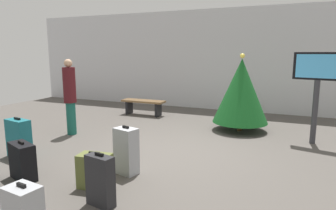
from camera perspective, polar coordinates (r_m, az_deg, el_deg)
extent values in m
plane|color=#514C47|center=(6.09, 1.32, -8.84)|extent=(16.00, 16.00, 0.00)
cube|color=silver|center=(10.44, 11.61, 8.45)|extent=(16.00, 0.20, 3.45)
cylinder|color=#4C3319|center=(7.82, 13.58, -4.00)|extent=(0.12, 0.12, 0.22)
cone|color=#14511E|center=(7.66, 13.86, 2.68)|extent=(1.38, 1.38, 1.61)
sphere|color=#F2D84C|center=(7.60, 14.14, 9.17)|extent=(0.12, 0.12, 0.12)
sphere|color=yellow|center=(7.72, 13.72, 6.58)|extent=(0.08, 0.08, 0.08)
sphere|color=blue|center=(7.98, 15.54, 1.83)|extent=(0.08, 0.08, 0.08)
sphere|color=silver|center=(7.79, 13.65, 5.53)|extent=(0.08, 0.08, 0.08)
cylinder|color=#333338|center=(7.17, 26.40, -1.24)|extent=(0.12, 0.12, 1.40)
cube|color=black|center=(7.06, 27.03, 6.68)|extent=(1.00, 0.30, 0.59)
cube|color=#4CB2F2|center=(7.02, 27.05, 6.66)|extent=(0.89, 0.21, 0.50)
cube|color=brown|center=(9.48, -4.77, 0.75)|extent=(1.40, 0.44, 0.06)
cube|color=black|center=(9.78, -7.47, -0.45)|extent=(0.08, 0.35, 0.42)
cube|color=black|center=(9.29, -1.88, -0.92)|extent=(0.08, 0.35, 0.42)
cylinder|color=#19594C|center=(7.58, -18.12, -2.47)|extent=(0.22, 0.22, 0.79)
cylinder|color=#4C1419|center=(7.46, -18.46, 3.67)|extent=(0.32, 0.32, 0.84)
sphere|color=tan|center=(7.42, -18.68, 7.64)|extent=(0.19, 0.19, 0.19)
cube|color=#9EA0A5|center=(4.94, -8.04, -8.77)|extent=(0.42, 0.33, 0.77)
cube|color=black|center=(4.83, -8.15, -4.23)|extent=(0.13, 0.06, 0.04)
cube|color=#232326|center=(4.03, -12.91, -14.05)|extent=(0.41, 0.24, 0.68)
cube|color=black|center=(3.90, -13.11, -9.23)|extent=(0.14, 0.05, 0.04)
cube|color=black|center=(3.63, -26.40, -13.67)|extent=(0.13, 0.05, 0.04)
cube|color=black|center=(5.24, -26.20, -9.71)|extent=(0.57, 0.41, 0.58)
cube|color=black|center=(5.15, -26.47, -6.46)|extent=(0.18, 0.09, 0.04)
cube|color=#19606B|center=(6.34, -26.77, -5.74)|extent=(0.54, 0.33, 0.73)
cube|color=black|center=(6.25, -27.05, -2.34)|extent=(0.18, 0.06, 0.04)
cube|color=#59602D|center=(4.59, -13.89, -12.22)|extent=(0.51, 0.35, 0.51)
cube|color=black|center=(4.49, -14.04, -8.99)|extent=(0.17, 0.05, 0.04)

